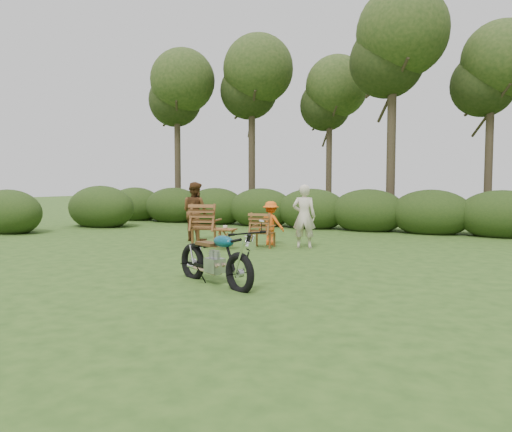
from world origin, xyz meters
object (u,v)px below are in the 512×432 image
at_px(side_table, 226,239).
at_px(adult_a, 304,248).
at_px(lawn_chair_left, 207,246).
at_px(cup, 225,227).
at_px(motorcycle, 215,284).
at_px(child, 271,245).
at_px(lawn_chair_right, 263,247).
at_px(adult_b, 195,241).

height_order(side_table, adult_a, adult_a).
xyz_separation_m(lawn_chair_left, cup, (0.73, -0.29, 0.54)).
xyz_separation_m(motorcycle, child, (-1.33, 4.80, 0.00)).
bearing_deg(lawn_chair_right, child, -94.18).
relative_size(lawn_chair_right, adult_b, 0.53).
distance_m(lawn_chair_right, side_table, 1.00).
relative_size(side_table, child, 0.44).
distance_m(lawn_chair_right, cup, 1.12).
height_order(side_table, child, child).
xyz_separation_m(cup, child, (0.63, 1.23, -0.54)).
xyz_separation_m(side_table, child, (0.62, 1.22, -0.25)).
relative_size(cup, child, 0.10).
bearing_deg(lawn_chair_right, adult_a, -167.30).
bearing_deg(lawn_chair_left, child, -162.03).
bearing_deg(adult_a, motorcycle, 79.93).
bearing_deg(cup, side_table, 53.51).
xyz_separation_m(adult_a, adult_b, (-3.23, 0.01, 0.00)).
height_order(lawn_chair_left, side_table, lawn_chair_left).
bearing_deg(side_table, adult_a, 33.96).
height_order(lawn_chair_left, child, child).
height_order(lawn_chair_right, child, child).
xyz_separation_m(lawn_chair_left, side_table, (0.74, -0.28, 0.25)).
distance_m(cup, child, 1.48).
bearing_deg(lawn_chair_right, motorcycle, 98.14).
bearing_deg(cup, lawn_chair_right, 47.22).
xyz_separation_m(lawn_chair_right, child, (-0.04, 0.51, 0.00)).
xyz_separation_m(side_table, cup, (-0.01, -0.01, 0.29)).
relative_size(motorcycle, cup, 17.05).
relative_size(adult_a, adult_b, 0.96).
bearing_deg(side_table, lawn_chair_right, 47.15).
height_order(motorcycle, cup, cup).
height_order(lawn_chair_right, adult_a, adult_a).
xyz_separation_m(motorcycle, side_table, (-1.95, 3.58, 0.25)).
bearing_deg(motorcycle, lawn_chair_left, 148.27).
relative_size(cup, adult_b, 0.07).
relative_size(motorcycle, lawn_chair_left, 1.73).
bearing_deg(side_table, child, 63.19).
height_order(adult_a, adult_b, adult_b).
relative_size(lawn_chair_left, side_table, 2.15).
bearing_deg(side_table, lawn_chair_left, 159.08).
bearing_deg(motorcycle, lawn_chair_right, 130.18).
distance_m(lawn_chair_right, adult_a, 1.01).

